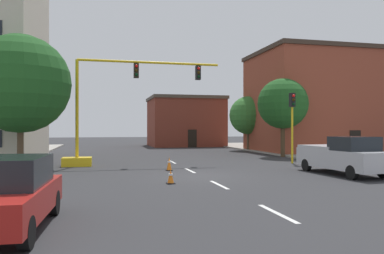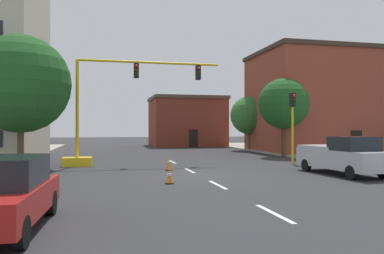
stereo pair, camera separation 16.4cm
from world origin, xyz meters
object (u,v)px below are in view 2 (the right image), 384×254
tree_right_mid (283,104)px  tree_right_far (250,115)px  traffic_cone_roadside_b (169,164)px  sedan_red_near_left (2,193)px  traffic_light_pole_right (293,112)px  pickup_truck_silver (343,156)px  traffic_signal_gantry (99,130)px  traffic_cone_roadside_a (169,177)px  tree_left_near (21,84)px

tree_right_mid → tree_right_far: bearing=86.7°
tree_right_mid → traffic_cone_roadside_b: (-10.95, -7.76, -4.04)m
tree_right_mid → tree_right_far: size_ratio=1.13×
sedan_red_near_left → traffic_cone_roadside_b: (5.90, 11.45, -0.50)m
traffic_cone_roadside_b → traffic_light_pole_right: bearing=14.9°
tree_right_mid → pickup_truck_silver: (-2.50, -11.64, -3.45)m
pickup_truck_silver → sedan_red_near_left: pickup_truck_silver is taller
tree_right_far → traffic_signal_gantry: bearing=-140.2°
traffic_light_pole_right → traffic_cone_roadside_a: bearing=-143.0°
traffic_light_pole_right → traffic_cone_roadside_a: size_ratio=7.63×
pickup_truck_silver → sedan_red_near_left: bearing=-152.2°
traffic_light_pole_right → tree_right_far: size_ratio=0.83×
tree_left_near → pickup_truck_silver: bearing=-21.1°
pickup_truck_silver → sedan_red_near_left: 16.22m
tree_right_mid → traffic_cone_roadside_a: size_ratio=10.40×
traffic_signal_gantry → traffic_cone_roadside_a: size_ratio=16.22×
sedan_red_near_left → traffic_light_pole_right: bearing=43.0°
sedan_red_near_left → traffic_cone_roadside_a: size_ratio=7.30×
sedan_red_near_left → pickup_truck_silver: bearing=27.8°
tree_right_mid → pickup_truck_silver: 12.39m
traffic_signal_gantry → traffic_cone_roadside_a: traffic_signal_gantry is taller
traffic_light_pole_right → traffic_cone_roadside_a: (-9.74, -7.35, -3.22)m
traffic_light_pole_right → tree_left_near: 17.33m
traffic_cone_roadside_b → tree_right_far: bearing=55.4°
traffic_light_pole_right → pickup_truck_silver: 6.77m
pickup_truck_silver → sedan_red_near_left: (-14.35, -7.57, -0.09)m
traffic_light_pole_right → tree_right_mid: (2.01, 5.38, 0.90)m
tree_left_near → pickup_truck_silver: tree_left_near is taller
tree_right_mid → sedan_red_near_left: (-16.84, -19.21, -3.54)m
traffic_light_pole_right → pickup_truck_silver: size_ratio=0.87×
traffic_cone_roadside_a → traffic_cone_roadside_b: 5.04m
tree_left_near → traffic_cone_roadside_b: size_ratio=9.99×
tree_right_far → pickup_truck_silver: tree_right_far is taller
traffic_light_pole_right → pickup_truck_silver: traffic_light_pole_right is taller
traffic_light_pole_right → tree_left_near: size_ratio=0.61×
traffic_light_pole_right → sedan_red_near_left: (-14.83, -13.83, -2.64)m
tree_right_mid → sedan_red_near_left: bearing=-131.2°
traffic_cone_roadside_a → tree_right_far: bearing=60.4°
tree_right_mid → traffic_cone_roadside_a: 17.81m
tree_left_near → traffic_cone_roadside_b: tree_left_near is taller
traffic_light_pole_right → tree_right_far: bearing=79.9°
tree_right_mid → traffic_cone_roadside_a: bearing=-132.7°
pickup_truck_silver → tree_left_near: bearing=158.9°
tree_right_far → traffic_light_pole_right: bearing=-100.1°
tree_left_near → sedan_red_near_left: bearing=-80.2°
traffic_signal_gantry → pickup_truck_silver: (12.33, -7.71, -1.34)m
pickup_truck_silver → traffic_cone_roadside_a: (-9.25, -1.09, -0.67)m
tree_left_near → traffic_signal_gantry: bearing=15.3°
traffic_light_pole_right → tree_right_mid: tree_right_mid is taller
tree_right_far → traffic_cone_roadside_b: bearing=-124.6°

